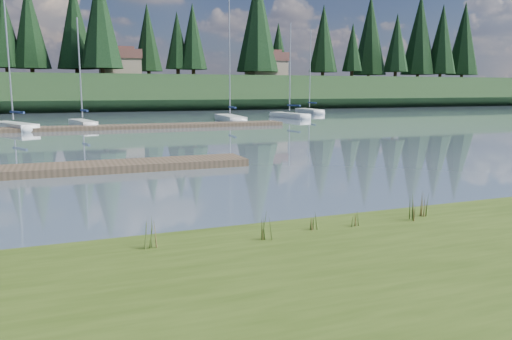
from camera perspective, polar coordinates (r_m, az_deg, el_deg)
name	(u,v)px	position (r m, az deg, el deg)	size (l,w,h in m)	color
ground	(104,129)	(41.19, -17.03, 4.47)	(200.00, 200.00, 0.00)	slate
bank	(342,332)	(6.54, 9.84, -17.79)	(60.00, 9.00, 0.35)	#3A4F17
ridge	(80,93)	(84.02, -19.44, 8.28)	(200.00, 20.00, 5.00)	#1B3319
dock_near	(38,170)	(20.20, -23.69, -0.04)	(16.00, 2.00, 0.30)	#4C3D2C
dock_far	(129,127)	(41.38, -14.27, 4.81)	(26.00, 2.20, 0.30)	#4C3D2C
sailboat_bg_1	(11,125)	(43.60, -26.25, 4.60)	(4.25, 6.78, 10.40)	white
sailboat_bg_2	(81,123)	(44.77, -19.34, 5.13)	(2.28, 5.93, 8.99)	white
sailboat_bg_3	(228,118)	(50.16, -3.17, 6.01)	(2.39, 8.33, 12.04)	white
sailboat_bg_4	(287,115)	(55.47, 3.51, 6.31)	(2.36, 6.98, 10.24)	white
sailboat_bg_5	(307,111)	(66.74, 5.90, 6.77)	(2.14, 7.59, 10.75)	white
weed_0	(264,228)	(9.37, 0.95, -6.63)	(0.17, 0.14, 0.53)	#475B23
weed_1	(312,221)	(10.05, 6.41, -5.78)	(0.17, 0.14, 0.46)	#475B23
weed_2	(412,210)	(11.21, 17.41, -4.38)	(0.17, 0.14, 0.54)	#475B23
weed_3	(150,235)	(9.11, -12.03, -7.27)	(0.17, 0.14, 0.54)	#475B23
weed_4	(353,219)	(10.49, 11.02, -5.49)	(0.17, 0.14, 0.35)	#475B23
weed_5	(424,205)	(11.62, 18.68, -3.84)	(0.17, 0.14, 0.60)	#475B23
mud_lip	(230,241)	(10.31, -3.01, -8.05)	(60.00, 0.50, 0.14)	#33281C
conifer_3	(4,29)	(83.69, -26.82, 14.17)	(4.84, 4.84, 12.25)	#382619
conifer_4	(100,19)	(77.84, -17.38, 16.17)	(6.16, 6.16, 15.10)	#382619
conifer_5	(177,40)	(83.31, -8.99, 14.42)	(3.96, 3.96, 10.35)	#382619
conifer_6	(257,22)	(85.54, 0.16, 16.52)	(7.04, 7.04, 17.00)	#382619
conifer_7	(323,38)	(93.97, 7.70, 14.68)	(5.28, 5.28, 13.20)	#382619
conifer_8	(397,43)	(97.57, 15.77, 13.82)	(4.62, 4.62, 11.77)	#382619
conifer_9	(442,39)	(108.17, 20.49, 13.83)	(5.94, 5.94, 14.62)	#382619
house_1	(120,62)	(82.56, -15.32, 11.81)	(6.30, 5.30, 4.65)	gray
house_2	(266,64)	(86.63, 1.17, 11.99)	(6.30, 5.30, 4.65)	gray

